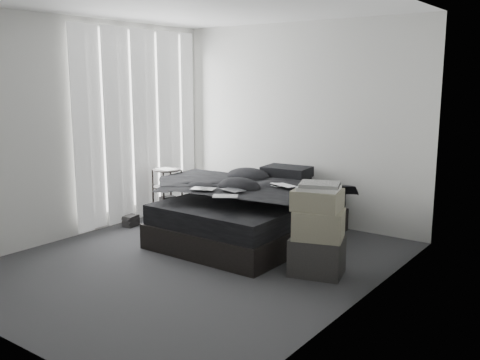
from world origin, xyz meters
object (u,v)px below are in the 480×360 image
Objects in this scene: laptop at (280,180)px; side_stand at (167,195)px; bed at (250,227)px; box_lower at (317,256)px.

laptop is 0.48× the size of side_stand.
laptop is at bearing -0.78° from side_stand.
box_lower is at bearing -25.11° from bed.
bed is at bearing 154.63° from box_lower.
side_stand is 1.37× the size of box_lower.
laptop reaches higher than side_stand.
laptop is at bearing 7.50° from bed.
bed is at bearing -2.94° from side_stand.
bed is at bearing -154.50° from laptop.
laptop is at bearing 142.99° from box_lower.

